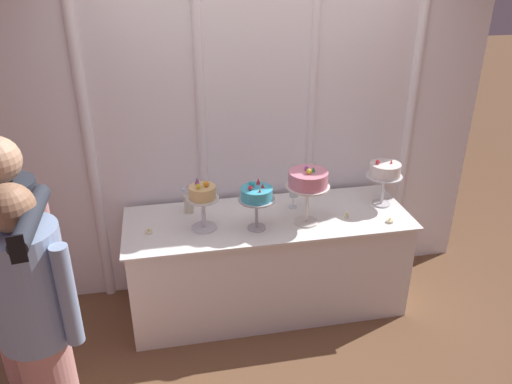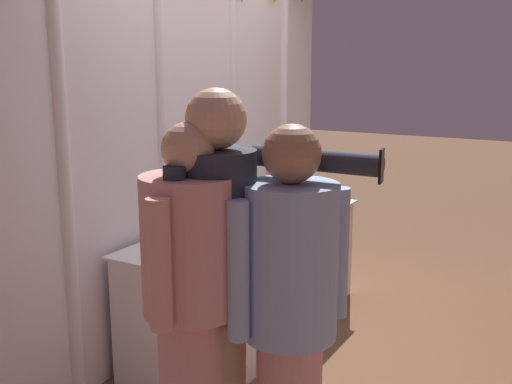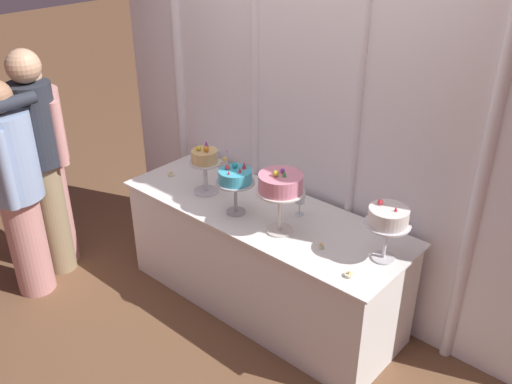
% 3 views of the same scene
% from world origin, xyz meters
% --- Properties ---
extents(ground_plane, '(24.00, 24.00, 0.00)m').
position_xyz_m(ground_plane, '(0.00, 0.00, 0.00)').
color(ground_plane, brown).
extents(draped_curtain, '(3.56, 0.21, 2.78)m').
position_xyz_m(draped_curtain, '(-0.01, 0.52, 1.50)').
color(draped_curtain, white).
rests_on(draped_curtain, ground_plane).
extents(cake_table, '(2.06, 0.73, 0.78)m').
position_xyz_m(cake_table, '(0.00, 0.10, 0.39)').
color(cake_table, white).
rests_on(cake_table, ground_plane).
extents(cake_display_leftmost, '(0.22, 0.22, 0.37)m').
position_xyz_m(cake_display_leftmost, '(-0.47, 0.04, 1.02)').
color(cake_display_leftmost, silver).
rests_on(cake_display_leftmost, cake_table).
extents(cake_display_midleft, '(0.25, 0.25, 0.35)m').
position_xyz_m(cake_display_midleft, '(-0.11, -0.04, 1.03)').
color(cake_display_midleft, '#B2B2B7').
rests_on(cake_display_midleft, cake_table).
extents(cake_display_midright, '(0.30, 0.30, 0.43)m').
position_xyz_m(cake_display_midright, '(0.25, -0.03, 1.10)').
color(cake_display_midright, silver).
rests_on(cake_display_midright, cake_table).
extents(cake_display_rightmost, '(0.26, 0.26, 0.37)m').
position_xyz_m(cake_display_rightmost, '(0.89, 0.14, 1.04)').
color(cake_display_rightmost, silver).
rests_on(cake_display_rightmost, cake_table).
extents(wine_glass, '(0.06, 0.06, 0.16)m').
position_xyz_m(wine_glass, '(0.22, 0.22, 0.89)').
color(wine_glass, silver).
rests_on(wine_glass, cake_table).
extents(flower_vase, '(0.08, 0.09, 0.21)m').
position_xyz_m(flower_vase, '(-0.55, 0.29, 0.85)').
color(flower_vase, beige).
rests_on(flower_vase, cake_table).
extents(tealight_far_left, '(0.05, 0.05, 0.04)m').
position_xyz_m(tealight_far_left, '(-0.85, 0.04, 0.79)').
color(tealight_far_left, beige).
rests_on(tealight_far_left, cake_table).
extents(tealight_near_left, '(0.04, 0.04, 0.04)m').
position_xyz_m(tealight_near_left, '(0.56, -0.01, 0.79)').
color(tealight_near_left, beige).
rests_on(tealight_near_left, cake_table).
extents(tealight_near_right, '(0.05, 0.05, 0.03)m').
position_xyz_m(tealight_near_right, '(0.83, -0.14, 0.79)').
color(tealight_near_right, beige).
rests_on(tealight_near_right, cake_table).
extents(guest_man_dark_suit, '(0.53, 0.43, 1.62)m').
position_xyz_m(guest_man_dark_suit, '(-1.59, -0.56, 0.88)').
color(guest_man_dark_suit, '#D6938E').
rests_on(guest_man_dark_suit, ground_plane).
extents(guest_girl_blue_dress, '(0.46, 0.78, 1.75)m').
position_xyz_m(guest_girl_blue_dress, '(-1.49, -0.63, 0.99)').
color(guest_girl_blue_dress, '#9E8966').
rests_on(guest_girl_blue_dress, ground_plane).
extents(guest_man_pink_jacket, '(0.50, 0.50, 1.62)m').
position_xyz_m(guest_man_pink_jacket, '(-1.39, -0.89, 0.87)').
color(guest_man_pink_jacket, '#D6938E').
rests_on(guest_man_pink_jacket, ground_plane).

